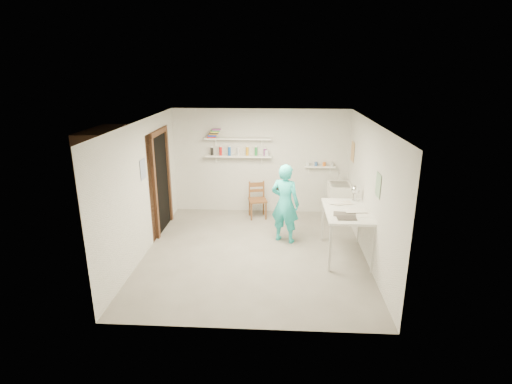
# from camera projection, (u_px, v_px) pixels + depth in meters

# --- Properties ---
(floor) EXTENTS (4.00, 4.50, 0.02)m
(floor) POSITION_uv_depth(u_px,v_px,m) (255.00, 253.00, 7.38)
(floor) COLOR slate
(floor) RESTS_ON ground
(ceiling) EXTENTS (4.00, 4.50, 0.02)m
(ceiling) POSITION_uv_depth(u_px,v_px,m) (255.00, 122.00, 6.65)
(ceiling) COLOR silver
(ceiling) RESTS_ON wall_back
(wall_back) EXTENTS (4.00, 0.02, 2.40)m
(wall_back) POSITION_uv_depth(u_px,v_px,m) (261.00, 161.00, 9.17)
(wall_back) COLOR silver
(wall_back) RESTS_ON ground
(wall_front) EXTENTS (4.00, 0.02, 2.40)m
(wall_front) POSITION_uv_depth(u_px,v_px,m) (243.00, 246.00, 4.86)
(wall_front) COLOR silver
(wall_front) RESTS_ON ground
(wall_left) EXTENTS (0.02, 4.50, 2.40)m
(wall_left) POSITION_uv_depth(u_px,v_px,m) (143.00, 189.00, 7.13)
(wall_left) COLOR silver
(wall_left) RESTS_ON ground
(wall_right) EXTENTS (0.02, 4.50, 2.40)m
(wall_right) POSITION_uv_depth(u_px,v_px,m) (370.00, 193.00, 6.91)
(wall_right) COLOR silver
(wall_right) RESTS_ON ground
(doorway_recess) EXTENTS (0.02, 0.90, 2.00)m
(doorway_recess) POSITION_uv_depth(u_px,v_px,m) (161.00, 183.00, 8.19)
(doorway_recess) COLOR black
(doorway_recess) RESTS_ON wall_left
(corridor_box) EXTENTS (1.40, 1.50, 2.10)m
(corridor_box) POSITION_uv_depth(u_px,v_px,m) (127.00, 180.00, 8.21)
(corridor_box) COLOR brown
(corridor_box) RESTS_ON ground
(door_lintel) EXTENTS (0.06, 1.05, 0.10)m
(door_lintel) POSITION_uv_depth(u_px,v_px,m) (158.00, 132.00, 7.87)
(door_lintel) COLOR brown
(door_lintel) RESTS_ON wall_left
(door_jamb_near) EXTENTS (0.06, 0.10, 2.00)m
(door_jamb_near) POSITION_uv_depth(u_px,v_px,m) (155.00, 190.00, 7.71)
(door_jamb_near) COLOR brown
(door_jamb_near) RESTS_ON ground
(door_jamb_far) EXTENTS (0.06, 0.10, 2.00)m
(door_jamb_far) POSITION_uv_depth(u_px,v_px,m) (169.00, 177.00, 8.66)
(door_jamb_far) COLOR brown
(door_jamb_far) RESTS_ON ground
(shelf_lower) EXTENTS (1.50, 0.22, 0.03)m
(shelf_lower) POSITION_uv_depth(u_px,v_px,m) (238.00, 156.00, 9.03)
(shelf_lower) COLOR white
(shelf_lower) RESTS_ON wall_back
(shelf_upper) EXTENTS (1.50, 0.22, 0.03)m
(shelf_upper) POSITION_uv_depth(u_px,v_px,m) (238.00, 138.00, 8.91)
(shelf_upper) COLOR white
(shelf_upper) RESTS_ON wall_back
(ledge_shelf) EXTENTS (0.70, 0.14, 0.03)m
(ledge_shelf) POSITION_uv_depth(u_px,v_px,m) (320.00, 167.00, 9.03)
(ledge_shelf) COLOR white
(ledge_shelf) RESTS_ON wall_back
(poster_left) EXTENTS (0.01, 0.28, 0.36)m
(poster_left) POSITION_uv_depth(u_px,v_px,m) (143.00, 169.00, 7.07)
(poster_left) COLOR #334C7F
(poster_left) RESTS_ON wall_left
(poster_right_a) EXTENTS (0.01, 0.34, 0.42)m
(poster_right_a) POSITION_uv_depth(u_px,v_px,m) (353.00, 152.00, 8.51)
(poster_right_a) COLOR #995933
(poster_right_a) RESTS_ON wall_right
(poster_right_b) EXTENTS (0.01, 0.30, 0.38)m
(poster_right_b) POSITION_uv_depth(u_px,v_px,m) (378.00, 185.00, 6.29)
(poster_right_b) COLOR #3F724C
(poster_right_b) RESTS_ON wall_right
(belfast_sink) EXTENTS (0.48, 0.60, 0.30)m
(belfast_sink) POSITION_uv_depth(u_px,v_px,m) (340.00, 191.00, 8.69)
(belfast_sink) COLOR white
(belfast_sink) RESTS_ON wall_right
(man) EXTENTS (0.67, 0.56, 1.55)m
(man) POSITION_uv_depth(u_px,v_px,m) (285.00, 204.00, 7.65)
(man) COLOR #28CBCA
(man) RESTS_ON ground
(wall_clock) EXTENTS (0.27, 0.14, 0.28)m
(wall_clock) POSITION_uv_depth(u_px,v_px,m) (281.00, 188.00, 7.77)
(wall_clock) COLOR #D3B790
(wall_clock) RESTS_ON man
(wooden_chair) EXTENTS (0.46, 0.44, 0.83)m
(wooden_chair) POSITION_uv_depth(u_px,v_px,m) (258.00, 200.00, 8.97)
(wooden_chair) COLOR brown
(wooden_chair) RESTS_ON ground
(work_table) EXTENTS (0.79, 1.31, 0.87)m
(work_table) POSITION_uv_depth(u_px,v_px,m) (346.00, 233.00, 7.15)
(work_table) COLOR silver
(work_table) RESTS_ON ground
(desk_lamp) EXTENTS (0.16, 0.16, 0.16)m
(desk_lamp) POSITION_uv_depth(u_px,v_px,m) (356.00, 190.00, 7.44)
(desk_lamp) COLOR silver
(desk_lamp) RESTS_ON work_table
(spray_cans) EXTENTS (1.26, 0.06, 0.17)m
(spray_cans) POSITION_uv_depth(u_px,v_px,m) (238.00, 152.00, 9.00)
(spray_cans) COLOR black
(spray_cans) RESTS_ON shelf_lower
(book_stack) EXTENTS (0.30, 0.14, 0.20)m
(book_stack) POSITION_uv_depth(u_px,v_px,m) (214.00, 133.00, 8.90)
(book_stack) COLOR red
(book_stack) RESTS_ON shelf_upper
(ledge_pots) EXTENTS (0.48, 0.07, 0.09)m
(ledge_pots) POSITION_uv_depth(u_px,v_px,m) (320.00, 164.00, 9.01)
(ledge_pots) COLOR silver
(ledge_pots) RESTS_ON ledge_shelf
(papers) EXTENTS (0.30, 0.22, 0.02)m
(papers) POSITION_uv_depth(u_px,v_px,m) (348.00, 209.00, 7.01)
(papers) COLOR silver
(papers) RESTS_ON work_table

